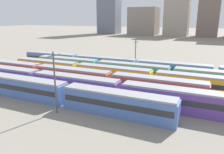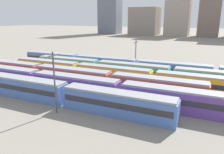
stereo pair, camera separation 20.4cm
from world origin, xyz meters
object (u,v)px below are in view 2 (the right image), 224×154
(train_track_0, at_px, (24,87))
(catenary_pole_1, at_px, (136,54))
(train_track_2, at_px, (73,76))
(train_track_4, at_px, (132,71))
(train_track_3, at_px, (202,85))
(train_track_5, at_px, (174,70))
(catenary_pole_0, at_px, (54,80))

(train_track_0, bearing_deg, catenary_pole_1, 67.72)
(train_track_2, height_order, train_track_4, same)
(train_track_3, distance_m, catenary_pole_1, 22.68)
(train_track_0, relative_size, train_track_4, 1.00)
(train_track_2, distance_m, catenary_pole_1, 20.53)
(train_track_0, xyz_separation_m, train_track_2, (3.68, 10.40, 0.00))
(train_track_2, relative_size, train_track_5, 0.60)
(catenary_pole_0, bearing_deg, train_track_0, 161.64)
(train_track_2, distance_m, catenary_pole_0, 15.43)
(train_track_4, xyz_separation_m, train_track_5, (9.06, 5.20, 0.00))
(train_track_4, bearing_deg, train_track_0, -123.75)
(catenary_pole_0, bearing_deg, train_track_4, 80.58)
(train_track_3, height_order, catenary_pole_1, catenary_pole_1)
(catenary_pole_1, bearing_deg, train_track_4, -76.18)
(train_track_5, xyz_separation_m, catenary_pole_1, (-11.08, 2.99, 2.88))
(train_track_3, relative_size, catenary_pole_1, 10.98)
(train_track_3, height_order, train_track_4, same)
(train_track_2, bearing_deg, train_track_4, 45.50)
(train_track_4, xyz_separation_m, catenary_pole_0, (-4.00, -24.09, 3.46))
(train_track_2, bearing_deg, train_track_0, -109.47)
(train_track_4, distance_m, train_track_5, 10.45)
(train_track_4, relative_size, catenary_pole_1, 6.55)
(train_track_4, xyz_separation_m, catenary_pole_1, (-2.02, 8.19, 2.88))
(train_track_2, bearing_deg, catenary_pole_0, -65.54)
(train_track_3, distance_m, train_track_4, 16.88)
(train_track_0, height_order, catenary_pole_0, catenary_pole_0)
(train_track_2, height_order, catenary_pole_1, catenary_pole_1)
(train_track_0, bearing_deg, train_track_2, 70.53)
(train_track_0, xyz_separation_m, catenary_pole_1, (11.88, 28.99, 2.88))
(train_track_5, bearing_deg, train_track_3, -56.08)
(train_track_5, bearing_deg, catenary_pole_1, 164.87)
(train_track_0, bearing_deg, train_track_4, 56.25)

